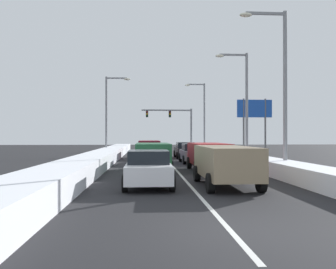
% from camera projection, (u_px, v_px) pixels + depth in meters
% --- Properties ---
extents(ground_plane, '(120.00, 120.00, 0.00)m').
position_uv_depth(ground_plane, '(172.00, 165.00, 25.52)').
color(ground_plane, black).
extents(lane_stripe_between_right_lane_and_center_lane, '(0.14, 48.71, 0.01)m').
position_uv_depth(lane_stripe_between_right_lane_and_center_lane, '(168.00, 161.00, 29.94)').
color(lane_stripe_between_right_lane_and_center_lane, silver).
rests_on(lane_stripe_between_right_lane_and_center_lane, ground).
extents(snow_bank_right_shoulder, '(1.71, 48.71, 0.78)m').
position_uv_depth(snow_bank_right_shoulder, '(229.00, 156.00, 30.27)').
color(snow_bank_right_shoulder, white).
rests_on(snow_bank_right_shoulder, ground).
extents(snow_bank_left_shoulder, '(2.09, 48.71, 0.90)m').
position_uv_depth(snow_bank_left_shoulder, '(105.00, 156.00, 29.60)').
color(snow_bank_left_shoulder, white).
rests_on(snow_bank_left_shoulder, ground).
extents(suv_tan_right_lane_nearest, '(2.16, 4.90, 1.67)m').
position_uv_depth(suv_tan_right_lane_nearest, '(225.00, 162.00, 14.66)').
color(suv_tan_right_lane_nearest, '#937F60').
rests_on(suv_tan_right_lane_nearest, ground).
extents(suv_red_right_lane_second, '(2.16, 4.90, 1.67)m').
position_uv_depth(suv_red_right_lane_second, '(208.00, 154.00, 21.08)').
color(suv_red_right_lane_second, maroon).
rests_on(suv_red_right_lane_second, ground).
extents(sedan_gray_right_lane_third, '(2.00, 4.50, 1.51)m').
position_uv_depth(sedan_gray_right_lane_third, '(193.00, 153.00, 27.62)').
color(sedan_gray_right_lane_third, slate).
rests_on(sedan_gray_right_lane_third, ground).
extents(sedan_black_right_lane_fourth, '(2.00, 4.50, 1.51)m').
position_uv_depth(sedan_black_right_lane_fourth, '(185.00, 150.00, 33.92)').
color(sedan_black_right_lane_fourth, black).
rests_on(sedan_black_right_lane_fourth, ground).
extents(sedan_white_center_lane_nearest, '(2.00, 4.50, 1.51)m').
position_uv_depth(sedan_white_center_lane_nearest, '(148.00, 168.00, 14.72)').
color(sedan_white_center_lane_nearest, silver).
rests_on(sedan_white_center_lane_nearest, ground).
extents(suv_green_center_lane_second, '(2.16, 4.90, 1.67)m').
position_uv_depth(suv_green_center_lane_second, '(153.00, 154.00, 20.97)').
color(suv_green_center_lane_second, '#1E5633').
rests_on(suv_green_center_lane_second, ground).
extents(sedan_navy_center_lane_third, '(2.00, 4.50, 1.51)m').
position_uv_depth(sedan_navy_center_lane_third, '(150.00, 154.00, 26.82)').
color(sedan_navy_center_lane_third, navy).
rests_on(sedan_navy_center_lane_third, ground).
extents(suv_maroon_center_lane_fourth, '(2.16, 4.90, 1.67)m').
position_uv_depth(suv_maroon_center_lane_fourth, '(149.00, 148.00, 33.28)').
color(suv_maroon_center_lane_fourth, maroon).
rests_on(suv_maroon_center_lane_fourth, ground).
extents(traffic_light_gantry, '(7.54, 0.47, 6.20)m').
position_uv_depth(traffic_light_gantry, '(176.00, 120.00, 52.21)').
color(traffic_light_gantry, slate).
rests_on(traffic_light_gantry, ground).
extents(street_lamp_right_near, '(2.66, 0.36, 8.98)m').
position_uv_depth(street_lamp_right_near, '(279.00, 78.00, 19.26)').
color(street_lamp_right_near, gray).
rests_on(street_lamp_right_near, ground).
extents(street_lamp_right_mid, '(2.66, 0.36, 8.77)m').
position_uv_depth(street_lamp_right_mid, '(243.00, 97.00, 28.12)').
color(street_lamp_right_mid, gray).
rests_on(street_lamp_right_mid, ground).
extents(street_lamp_right_far, '(2.66, 0.36, 9.00)m').
position_uv_depth(street_lamp_right_far, '(202.00, 111.00, 45.77)').
color(street_lamp_right_far, gray).
rests_on(street_lamp_right_far, ground).
extents(street_lamp_left_mid, '(2.66, 0.36, 8.46)m').
position_uv_depth(street_lamp_left_mid, '(110.00, 109.00, 37.49)').
color(street_lamp_left_mid, gray).
rests_on(street_lamp_left_mid, ground).
extents(roadside_sign_right, '(3.20, 0.16, 5.50)m').
position_uv_depth(roadside_sign_right, '(254.00, 115.00, 31.78)').
color(roadside_sign_right, '#59595B').
rests_on(roadside_sign_right, ground).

